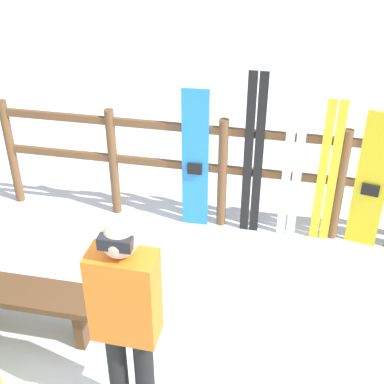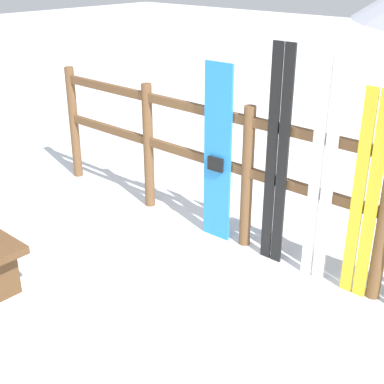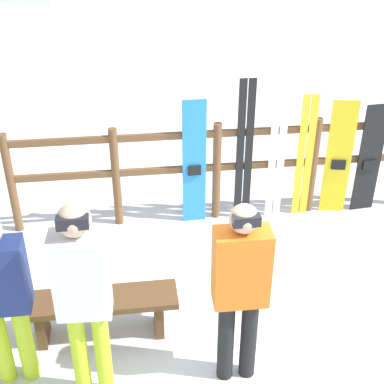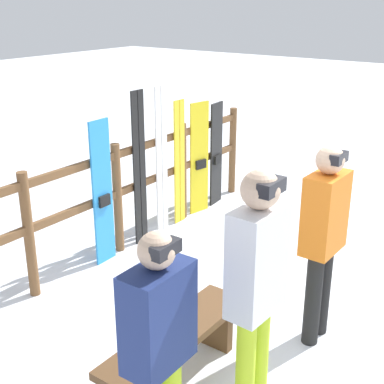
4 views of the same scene
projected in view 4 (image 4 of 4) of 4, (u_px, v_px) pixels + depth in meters
The scene contains 12 objects.
ground_plane at pixel (293, 311), 4.96m from camera, with size 40.00×40.00×0.00m, color white.
fence at pixel (117, 190), 5.91m from camera, with size 4.93×0.10×1.26m.
bench at pixel (176, 343), 3.96m from camera, with size 1.41×0.36×0.44m.
person_orange at pixel (324, 231), 4.26m from camera, with size 0.43×0.24×1.69m.
person_navy at pixel (159, 341), 3.00m from camera, with size 0.43×0.24×1.60m.
person_white at pixel (256, 283), 3.30m from camera, with size 0.41×0.24×1.82m.
snowboard_blue at pixel (103, 194), 5.65m from camera, with size 0.28×0.06×1.58m.
ski_pair_black at pixel (139, 169), 6.06m from camera, with size 0.19×0.02×1.80m.
ski_pair_white at pixel (162, 161), 6.37m from camera, with size 0.20×0.02×1.79m.
ski_pair_yellow at pixel (179, 163), 6.67m from camera, with size 0.19×0.02×1.58m.
snowboard_yellow at pixel (199, 159), 7.01m from camera, with size 0.31×0.10×1.49m.
snowboard_black_stripe at pixel (216, 154), 7.33m from camera, with size 0.31×0.08×1.42m.
Camera 4 is at (-4.01, -1.75, 2.75)m, focal length 50.00 mm.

